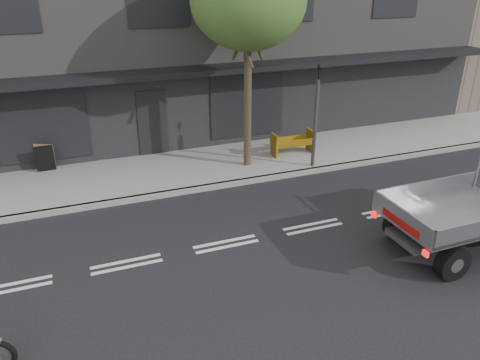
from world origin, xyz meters
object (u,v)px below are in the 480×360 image
Objects in this scene: traffic_light_pole at (315,122)px; construction_barrier at (295,144)px; street_tree at (248,1)px; sandwich_board at (45,158)px.

traffic_light_pole reaches higher than construction_barrier.
traffic_light_pole is (2.00, -0.85, -3.63)m from street_tree.
street_tree is 8.01m from sandwich_board.
street_tree is 5.06m from construction_barrier.
street_tree is 4.51× the size of construction_barrier.
sandwich_board is at bearing 164.79° from street_tree.
sandwich_board reaches higher than construction_barrier.
sandwich_board is at bearing 169.15° from construction_barrier.
sandwich_board is (-6.28, 1.71, -4.67)m from street_tree.
construction_barrier is 8.27m from sandwich_board.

